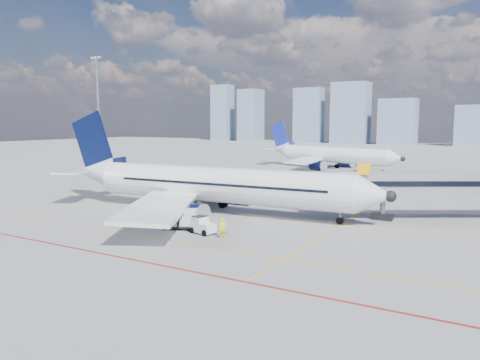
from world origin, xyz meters
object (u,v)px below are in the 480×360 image
object	(u,v)px
baggage_tug	(202,225)
cargo_dolly	(180,218)
belt_loader	(173,207)
second_aircraft	(328,155)
ramp_worker	(223,228)
main_aircraft	(206,184)

from	to	relation	value
baggage_tug	cargo_dolly	size ratio (longest dim) A/B	0.67
cargo_dolly	belt_loader	distance (m)	9.00
second_aircraft	cargo_dolly	bearing A→B (deg)	-65.01
baggage_tug	cargo_dolly	world-z (taller)	cargo_dolly
cargo_dolly	ramp_worker	world-z (taller)	cargo_dolly
cargo_dolly	baggage_tug	bearing A→B (deg)	-30.97
main_aircraft	cargo_dolly	xyz separation A→B (m)	(3.08, -9.07, -2.12)
second_aircraft	ramp_worker	distance (m)	67.74
ramp_worker	cargo_dolly	bearing A→B (deg)	117.55
main_aircraft	baggage_tug	size ratio (longest dim) A/B	16.06
second_aircraft	ramp_worker	xyz separation A→B (m)	(13.73, -66.29, -2.26)
ramp_worker	baggage_tug	bearing A→B (deg)	114.04
second_aircraft	ramp_worker	size ratio (longest dim) A/B	18.68
main_aircraft	ramp_worker	distance (m)	13.66
main_aircraft	cargo_dolly	bearing A→B (deg)	-75.02
main_aircraft	ramp_worker	size ratio (longest dim) A/B	22.21
baggage_tug	cargo_dolly	bearing A→B (deg)	-174.40
main_aircraft	cargo_dolly	size ratio (longest dim) A/B	10.69
ramp_worker	main_aircraft	bearing A→B (deg)	79.33
main_aircraft	second_aircraft	size ratio (longest dim) A/B	1.19
baggage_tug	cargo_dolly	xyz separation A→B (m)	(-2.97, 0.38, 0.29)
cargo_dolly	belt_loader	xyz separation A→B (m)	(-6.12, 6.57, -0.53)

